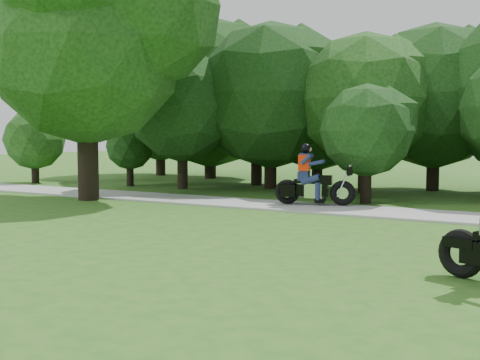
% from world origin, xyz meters
% --- Properties ---
extents(ground, '(100.00, 100.00, 0.00)m').
position_xyz_m(ground, '(0.00, 0.00, 0.00)').
color(ground, '#2A611B').
rests_on(ground, ground).
extents(walkway, '(60.00, 2.20, 0.06)m').
position_xyz_m(walkway, '(0.00, 8.00, 0.03)').
color(walkway, '#A2A29D').
rests_on(walkway, ground).
extents(tree_line, '(39.58, 11.64, 7.83)m').
position_xyz_m(tree_line, '(-0.34, 14.74, 3.61)').
color(tree_line, black).
rests_on(tree_line, ground).
extents(big_tree_west, '(8.64, 6.56, 9.96)m').
position_xyz_m(big_tree_west, '(-10.54, 6.85, 5.76)').
color(big_tree_west, black).
rests_on(big_tree_west, ground).
extents(touring_motorcycle, '(2.40, 1.17, 1.85)m').
position_xyz_m(touring_motorcycle, '(-3.38, 8.41, 0.73)').
color(touring_motorcycle, black).
rests_on(touring_motorcycle, walkway).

